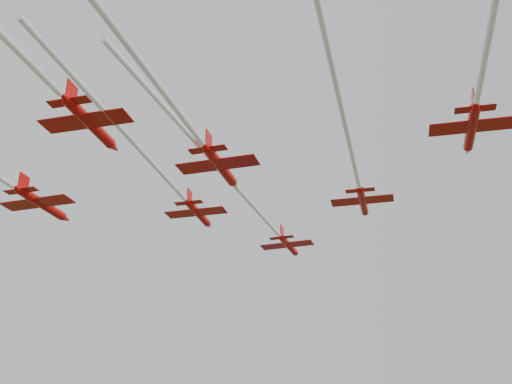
{
  "coord_description": "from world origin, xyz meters",
  "views": [
    {
      "loc": [
        -6.15,
        -79.03,
        22.12
      ],
      "look_at": [
        -5.32,
        -4.2,
        55.32
      ],
      "focal_mm": 45.0,
      "sensor_mm": 36.0,
      "label": 1
    }
  ],
  "objects_px": {
    "jet_row3_mid": "(170,101)",
    "jet_row4_left": "(22,54)",
    "jet_row2_left": "(169,181)",
    "jet_lead": "(255,209)",
    "jet_row3_right": "(494,10)",
    "jet_row2_right": "(352,155)"
  },
  "relations": [
    {
      "from": "jet_row3_mid",
      "to": "jet_row4_left",
      "type": "bearing_deg",
      "value": -139.58
    },
    {
      "from": "jet_row2_left",
      "to": "jet_row4_left",
      "type": "xyz_separation_m",
      "value": [
        -10.02,
        -26.59,
        -0.01
      ]
    },
    {
      "from": "jet_lead",
      "to": "jet_row3_right",
      "type": "xyz_separation_m",
      "value": [
        18.27,
        -43.39,
        -0.96
      ]
    },
    {
      "from": "jet_row2_left",
      "to": "jet_lead",
      "type": "bearing_deg",
      "value": 55.19
    },
    {
      "from": "jet_row2_right",
      "to": "jet_row4_left",
      "type": "height_order",
      "value": "jet_row4_left"
    },
    {
      "from": "jet_row3_mid",
      "to": "jet_row3_right",
      "type": "relative_size",
      "value": 0.86
    },
    {
      "from": "jet_row2_left",
      "to": "jet_row3_right",
      "type": "xyz_separation_m",
      "value": [
        29.42,
        -34.02,
        -0.84
      ]
    },
    {
      "from": "jet_lead",
      "to": "jet_row2_right",
      "type": "relative_size",
      "value": 1.14
    },
    {
      "from": "jet_lead",
      "to": "jet_row4_left",
      "type": "relative_size",
      "value": 1.09
    },
    {
      "from": "jet_lead",
      "to": "jet_row2_left",
      "type": "relative_size",
      "value": 1.23
    },
    {
      "from": "jet_row2_left",
      "to": "jet_row4_left",
      "type": "bearing_deg",
      "value": -95.52
    },
    {
      "from": "jet_row3_mid",
      "to": "jet_row3_right",
      "type": "bearing_deg",
      "value": -9.19
    },
    {
      "from": "jet_row2_right",
      "to": "jet_row4_left",
      "type": "bearing_deg",
      "value": -139.37
    },
    {
      "from": "jet_row3_right",
      "to": "jet_row4_left",
      "type": "xyz_separation_m",
      "value": [
        -39.44,
        7.43,
        0.83
      ]
    },
    {
      "from": "jet_row3_mid",
      "to": "jet_row3_right",
      "type": "distance_m",
      "value": 29.79
    },
    {
      "from": "jet_row3_mid",
      "to": "jet_row4_left",
      "type": "relative_size",
      "value": 1.08
    },
    {
      "from": "jet_row2_left",
      "to": "jet_row3_mid",
      "type": "relative_size",
      "value": 0.83
    },
    {
      "from": "jet_row3_mid",
      "to": "jet_lead",
      "type": "bearing_deg",
      "value": 90.99
    },
    {
      "from": "jet_lead",
      "to": "jet_row3_right",
      "type": "relative_size",
      "value": 0.87
    },
    {
      "from": "jet_row4_left",
      "to": "jet_lead",
      "type": "bearing_deg",
      "value": 74.89
    },
    {
      "from": "jet_row2_right",
      "to": "jet_row3_mid",
      "type": "height_order",
      "value": "jet_row3_mid"
    },
    {
      "from": "jet_row2_left",
      "to": "jet_row4_left",
      "type": "height_order",
      "value": "jet_row4_left"
    }
  ]
}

